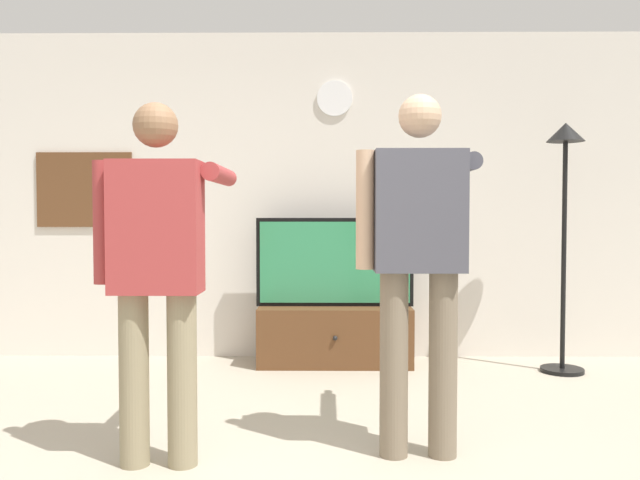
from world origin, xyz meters
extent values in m
cube|color=silver|center=(0.00, 2.95, 1.35)|extent=(6.40, 0.10, 2.70)
cube|color=brown|center=(0.15, 2.60, 0.23)|extent=(1.21, 0.40, 0.46)
sphere|color=black|center=(0.15, 2.38, 0.26)|extent=(0.04, 0.04, 0.04)
cube|color=black|center=(0.15, 2.65, 0.82)|extent=(1.25, 0.06, 0.70)
cube|color=#338C59|center=(0.15, 2.62, 0.82)|extent=(1.19, 0.01, 0.64)
cylinder|color=white|center=(0.15, 2.89, 2.16)|extent=(0.29, 0.03, 0.29)
cube|color=brown|center=(-1.94, 2.90, 1.40)|extent=(0.80, 0.04, 0.62)
cylinder|color=black|center=(1.87, 2.39, 0.01)|extent=(0.32, 0.32, 0.03)
cylinder|color=black|center=(1.87, 2.39, 0.89)|extent=(0.04, 0.04, 1.71)
cone|color=black|center=(1.87, 2.39, 1.81)|extent=(0.28, 0.28, 0.14)
cylinder|color=gray|center=(-0.83, 0.55, 0.41)|extent=(0.14, 0.14, 0.83)
cylinder|color=gray|center=(-0.60, 0.55, 0.41)|extent=(0.14, 0.14, 0.83)
cube|color=#A53838|center=(-0.72, 0.55, 1.14)|extent=(0.42, 0.22, 0.62)
sphere|color=#8C6647|center=(-0.72, 0.55, 1.61)|extent=(0.21, 0.21, 0.21)
cylinder|color=#A53838|center=(-0.97, 0.55, 1.16)|extent=(0.09, 0.09, 0.58)
cylinder|color=#A53838|center=(-0.47, 0.84, 1.40)|extent=(0.09, 0.58, 0.09)
cube|color=white|center=(-0.47, 1.16, 1.40)|extent=(0.04, 0.12, 0.04)
cylinder|color=#7A6B56|center=(0.41, 0.68, 0.46)|extent=(0.14, 0.14, 0.92)
cylinder|color=#7A6B56|center=(0.66, 0.68, 0.46)|extent=(0.14, 0.14, 0.92)
cube|color=#4C4C56|center=(0.53, 0.68, 1.21)|extent=(0.44, 0.22, 0.59)
sphere|color=tan|center=(0.53, 0.68, 1.67)|extent=(0.21, 0.21, 0.21)
cylinder|color=tan|center=(0.27, 0.68, 1.22)|extent=(0.09, 0.09, 0.58)
cylinder|color=#4C4C56|center=(0.80, 0.97, 1.46)|extent=(0.09, 0.58, 0.09)
cube|color=white|center=(0.80, 1.29, 1.46)|extent=(0.04, 0.12, 0.04)
camera|label=1|loc=(0.08, -2.46, 1.20)|focal=36.02mm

